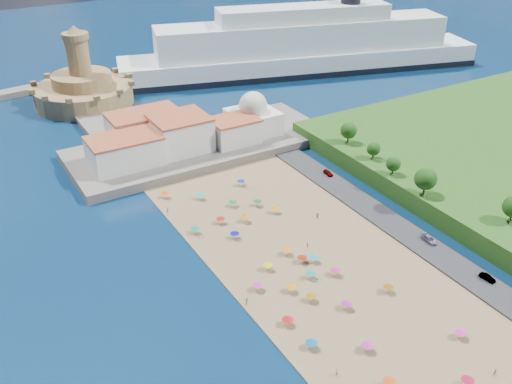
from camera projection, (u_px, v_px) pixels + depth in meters
ground at (294, 268)px, 139.55m from camera, size 700.00×700.00×0.00m
terrace at (201, 146)px, 197.98m from camera, size 90.00×36.00×3.00m
jetty at (108, 125)px, 214.61m from camera, size 18.00×70.00×2.40m
waterfront_buildings at (164, 136)px, 189.54m from camera, size 57.00×29.00×11.00m
domed_building at (253, 116)px, 201.67m from camera, size 16.00×16.00×15.00m
fortress at (83, 88)px, 234.41m from camera, size 40.00×40.00×32.40m
cruise_ship at (302, 49)px, 270.40m from camera, size 173.68×71.96×37.90m
beach_parasols at (319, 290)px, 128.88m from camera, size 32.99×114.31×2.20m
beachgoers at (287, 262)px, 139.60m from camera, size 36.20×94.40×1.88m
parked_cars at (430, 240)px, 147.66m from camera, size 2.32×77.09×1.42m
hillside_trees at (463, 196)px, 149.65m from camera, size 15.31×103.13×8.00m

